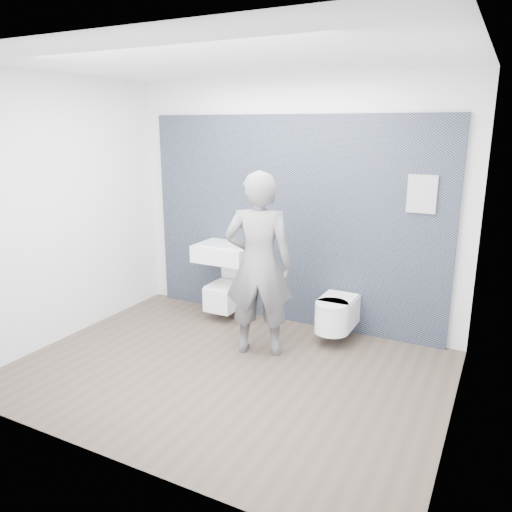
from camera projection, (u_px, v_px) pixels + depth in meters
The scene contains 8 objects.
ground at pixel (227, 371), 4.78m from camera, with size 4.00×4.00×0.00m, color #4F4035.
room_shell at pixel (224, 190), 4.34m from camera, with size 4.00×4.00×4.00m.
tile_wall at pixel (289, 319), 6.05m from camera, with size 3.60×0.06×2.40m, color black.
washbasin at pixel (225, 252), 5.92m from camera, with size 0.66×0.50×0.50m.
toilet_square at pixel (226, 294), 6.06m from camera, with size 0.34×0.50×0.67m.
toilet_rounded at pixel (335, 314), 5.36m from camera, with size 0.37×0.62×0.34m.
info_placard at pixel (409, 344), 5.37m from camera, with size 0.29×0.03×0.38m, color white.
visitor at pixel (259, 265), 4.96m from camera, with size 0.68×0.45×1.87m, color slate.
Camera 1 is at (2.24, -3.73, 2.29)m, focal length 35.00 mm.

